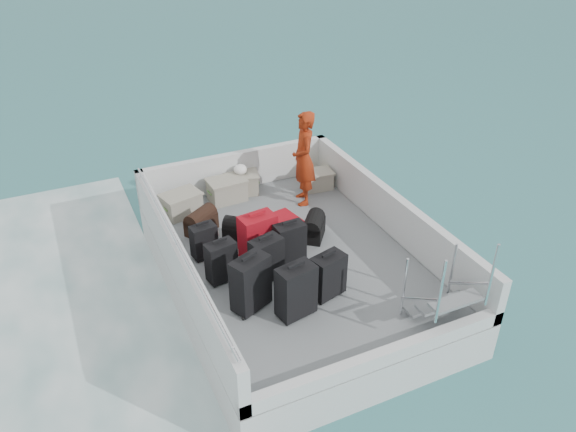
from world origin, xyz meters
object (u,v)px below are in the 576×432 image
suitcase_1 (221,262)px  crate_0 (182,205)px  suitcase_7 (290,243)px  suitcase_0 (251,284)px  suitcase_4 (266,260)px  suitcase_6 (328,276)px  suitcase_2 (204,242)px  suitcase_3 (296,292)px  crate_3 (317,181)px  crate_1 (227,190)px  crate_2 (241,184)px  suitcase_5 (258,237)px  suitcase_8 (275,230)px  passenger (304,159)px

suitcase_1 → crate_0: bearing=80.5°
suitcase_7 → suitcase_0: bearing=-143.2°
suitcase_4 → suitcase_6: (0.61, -0.68, -0.01)m
suitcase_6 → suitcase_2: bearing=113.2°
suitcase_3 → suitcase_7: size_ratio=1.21×
crate_3 → suitcase_0: bearing=-131.8°
crate_1 → crate_3: 1.67m
suitcase_0 → suitcase_1: size_ratio=1.26×
suitcase_3 → crate_2: suitcase_3 is taller
suitcase_5 → suitcase_8: 0.60m
suitcase_7 → crate_2: bearing=84.8°
crate_2 → suitcase_0: bearing=-108.4°
suitcase_0 → suitcase_7: size_ratio=1.26×
suitcase_4 → suitcase_3: bearing=-102.1°
suitcase_3 → suitcase_4: bearing=82.1°
passenger → suitcase_4: bearing=-24.4°
suitcase_5 → suitcase_6: (0.52, -1.22, -0.04)m
crate_0 → crate_1: bearing=9.3°
suitcase_1 → suitcase_3: (0.64, -1.11, 0.07)m
suitcase_6 → crate_1: suitcase_6 is taller
suitcase_2 → crate_0: (0.03, 1.37, -0.09)m
suitcase_0 → suitcase_6: suitcase_0 is taller
suitcase_3 → passenger: 3.04m
suitcase_2 → crate_1: size_ratio=0.88×
suitcase_6 → suitcase_3: bearing=-177.4°
suitcase_8 → crate_2: 1.65m
suitcase_2 → suitcase_7: bearing=-36.9°
crate_2 → crate_1: bearing=-155.4°
suitcase_1 → passenger: 2.62m
suitcase_4 → suitcase_5: (0.09, 0.54, 0.03)m
suitcase_0 → suitcase_4: suitcase_0 is taller
suitcase_1 → suitcase_8: (1.11, 0.66, -0.15)m
suitcase_3 → suitcase_8: (0.47, 1.77, -0.22)m
crate_1 → crate_3: crate_1 is taller
suitcase_3 → crate_1: bearing=75.2°
suitcase_1 → crate_2: (1.17, 2.31, -0.14)m
crate_3 → passenger: bearing=-143.8°
crate_3 → suitcase_2: bearing=-154.2°
suitcase_8 → crate_3: bearing=-60.2°
crate_0 → suitcase_2: bearing=-91.3°
crate_1 → suitcase_0: bearing=-103.4°
crate_0 → passenger: 2.21m
suitcase_0 → crate_0: suitcase_0 is taller
suitcase_2 → suitcase_5: (0.73, -0.35, 0.09)m
crate_3 → suitcase_5: bearing=-138.9°
suitcase_5 → crate_3: 2.42m
crate_2 → suitcase_8: bearing=-92.0°
passenger → crate_2: bearing=-116.0°
crate_3 → crate_0: bearing=176.8°
suitcase_4 → crate_0: 2.35m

